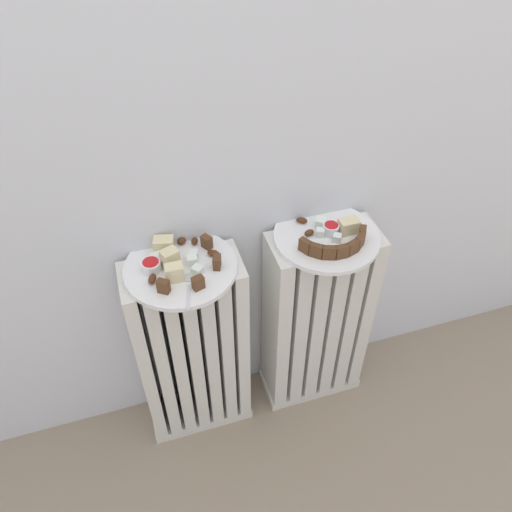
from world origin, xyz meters
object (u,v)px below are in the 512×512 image
(radiator_left, at_px, (193,352))
(jam_bowl_left, at_px, (151,265))
(fork, at_px, (189,289))
(plate_right, at_px, (327,237))
(jam_bowl_right, at_px, (331,228))
(radiator_right, at_px, (316,321))
(plate_left, at_px, (181,268))

(radiator_left, xyz_separation_m, jam_bowl_left, (-0.06, 0.01, 0.34))
(radiator_left, height_order, fork, fork)
(plate_right, relative_size, jam_bowl_right, 6.42)
(radiator_right, bearing_deg, plate_right, 0.00)
(radiator_right, relative_size, plate_left, 2.37)
(radiator_left, distance_m, jam_bowl_left, 0.34)
(radiator_left, xyz_separation_m, plate_left, (-0.00, 0.00, 0.32))
(radiator_right, xyz_separation_m, plate_left, (-0.36, 0.00, 0.32))
(plate_right, height_order, jam_bowl_right, jam_bowl_right)
(radiator_left, height_order, plate_right, plate_right)
(plate_left, xyz_separation_m, jam_bowl_right, (0.37, 0.00, 0.02))
(radiator_left, distance_m, plate_left, 0.32)
(jam_bowl_right, bearing_deg, radiator_left, -179.35)
(radiator_left, xyz_separation_m, jam_bowl_right, (0.37, 0.00, 0.34))
(radiator_left, relative_size, plate_right, 2.37)
(radiator_right, bearing_deg, jam_bowl_left, 179.20)
(radiator_left, relative_size, plate_left, 2.37)
(radiator_right, xyz_separation_m, jam_bowl_left, (-0.42, 0.01, 0.34))
(radiator_right, relative_size, fork, 5.81)
(jam_bowl_right, xyz_separation_m, fork, (-0.37, -0.08, -0.01))
(jam_bowl_left, bearing_deg, radiator_left, -5.33)
(plate_left, distance_m, plate_right, 0.36)
(fork, bearing_deg, jam_bowl_left, 128.64)
(radiator_left, distance_m, fork, 0.34)
(radiator_left, distance_m, jam_bowl_right, 0.50)
(plate_left, distance_m, jam_bowl_left, 0.07)
(plate_left, relative_size, fork, 2.46)
(plate_left, bearing_deg, jam_bowl_right, 0.65)
(radiator_left, relative_size, radiator_right, 1.00)
(radiator_right, height_order, plate_right, plate_right)
(jam_bowl_left, distance_m, jam_bowl_right, 0.44)
(radiator_right, height_order, fork, fork)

